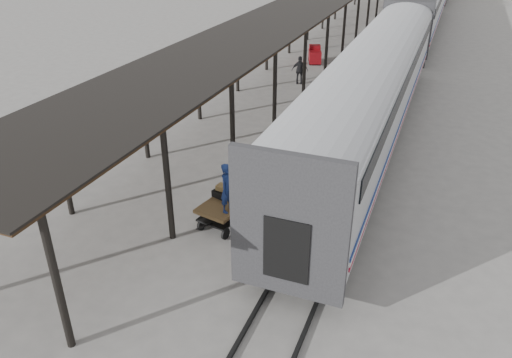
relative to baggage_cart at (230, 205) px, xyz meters
The scene contains 8 objects.
ground 0.77m from the baggage_cart, 91.51° to the left, with size 160.00×160.00×0.00m, color slate.
train 34.41m from the baggage_cart, 84.68° to the left, with size 3.45×76.01×4.01m.
rails 34.56m from the baggage_cart, 84.70° to the left, with size 1.54×150.00×0.12m.
baggage_cart is the anchor object (origin of this frame).
suitcase_stack 0.54m from the baggage_cart, 93.14° to the left, with size 1.43×1.17×0.42m.
luggage_tug 21.46m from the baggage_cart, 97.65° to the left, with size 1.24×1.57×1.21m.
porter 1.26m from the baggage_cart, 68.96° to the right, with size 0.62×0.40×1.69m, color navy.
pedestrian 16.29m from the baggage_cart, 98.50° to the left, with size 1.02×0.43×1.74m, color black.
Camera 1 is at (6.18, -13.69, 9.43)m, focal length 35.00 mm.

